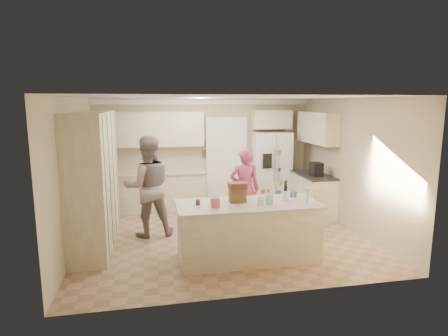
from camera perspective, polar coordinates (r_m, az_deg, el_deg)
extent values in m
cube|color=#A77A5E|center=(7.27, -0.23, -10.34)|extent=(5.20, 4.60, 0.02)
cube|color=white|center=(6.82, -0.25, 10.80)|extent=(5.20, 4.60, 0.02)
cube|color=#C0B291|center=(9.17, -3.03, 2.35)|extent=(5.20, 0.02, 2.60)
cube|color=#C0B291|center=(4.73, 5.19, -4.87)|extent=(5.20, 0.02, 2.60)
cube|color=#C0B291|center=(6.92, -21.97, -0.84)|extent=(0.02, 4.60, 2.60)
cube|color=#C0B291|center=(7.85, 18.81, 0.55)|extent=(0.02, 4.60, 2.60)
cube|color=white|center=(9.05, -3.05, 10.05)|extent=(5.20, 0.08, 0.12)
cube|color=#F2E5BC|center=(7.08, -19.15, -1.46)|extent=(0.60, 2.60, 2.35)
cube|color=#F2E5BC|center=(8.93, -10.02, -3.61)|extent=(2.20, 0.60, 0.88)
cube|color=#BEB0A1|center=(8.83, -10.10, -0.72)|extent=(2.24, 0.63, 0.04)
cube|color=#F2E5BC|center=(8.84, -10.32, 5.82)|extent=(2.20, 0.35, 0.80)
cube|color=black|center=(9.28, 0.38, 0.88)|extent=(0.90, 0.06, 2.10)
cube|color=white|center=(9.24, 0.42, 0.85)|extent=(1.02, 0.03, 2.22)
cube|color=brown|center=(9.11, -2.88, 3.88)|extent=(0.15, 0.02, 0.20)
cube|color=brown|center=(9.14, -2.87, 2.19)|extent=(0.15, 0.02, 0.20)
cube|color=white|center=(9.33, 7.18, -0.08)|extent=(0.97, 0.79, 1.80)
cube|color=gray|center=(9.00, 7.89, -0.46)|extent=(0.02, 0.02, 1.78)
cube|color=black|center=(8.88, 6.61, 1.07)|extent=(0.22, 0.03, 0.35)
cylinder|color=silver|center=(8.94, 7.64, 0.46)|extent=(0.02, 0.02, 0.85)
cylinder|color=silver|center=(8.98, 8.25, 0.48)|extent=(0.02, 0.02, 0.85)
cube|color=#F2E5BC|center=(9.31, 7.28, 7.34)|extent=(0.95, 0.35, 0.45)
cube|color=#F2E5BC|center=(8.74, 13.45, -4.03)|extent=(0.60, 1.20, 0.88)
cube|color=#2D2B28|center=(8.64, 13.51, -1.07)|extent=(0.63, 1.24, 0.04)
cube|color=#F2E5BC|center=(8.75, 14.05, 5.98)|extent=(0.35, 1.50, 0.70)
cube|color=black|center=(8.42, 13.88, -0.20)|extent=(0.22, 0.28, 0.30)
cube|color=#F2E5BC|center=(6.15, 3.63, -9.73)|extent=(2.20, 0.90, 0.88)
cube|color=#BEB0A1|center=(6.01, 3.68, -5.59)|extent=(2.28, 0.96, 0.05)
cylinder|color=white|center=(6.22, 9.37, -4.21)|extent=(0.13, 0.13, 0.15)
cube|color=#C7695F|center=(5.77, -1.35, -5.24)|extent=(0.13, 0.13, 0.14)
cone|color=white|center=(5.75, -1.36, -4.18)|extent=(0.08, 0.08, 0.08)
cube|color=brown|center=(6.03, 2.07, -4.19)|extent=(0.26, 0.18, 0.22)
cube|color=#592D1E|center=(5.99, 2.08, -2.71)|extent=(0.28, 0.20, 0.10)
cylinder|color=#59263F|center=(5.89, -4.01, -5.21)|extent=(0.07, 0.07, 0.09)
cube|color=white|center=(5.84, 5.63, -5.02)|extent=(0.12, 0.06, 0.16)
cube|color=silver|center=(5.93, 6.88, -4.81)|extent=(0.12, 0.05, 0.16)
cylinder|color=silver|center=(6.15, 12.67, -4.06)|extent=(0.07, 0.07, 0.24)
cylinder|color=#32499B|center=(6.45, 10.25, -4.02)|extent=(0.05, 0.05, 0.09)
cylinder|color=#32499B|center=(6.47, 10.83, -3.98)|extent=(0.05, 0.05, 0.09)
imported|color=gray|center=(7.17, -11.53, -2.79)|extent=(1.01, 0.83, 1.91)
imported|color=#B64981|center=(7.40, 3.17, -3.27)|extent=(0.64, 0.46, 1.64)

